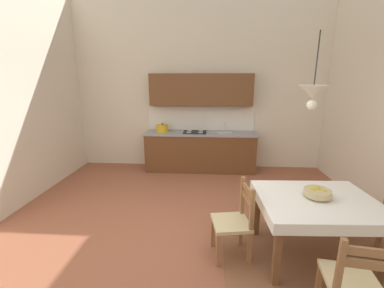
{
  "coord_description": "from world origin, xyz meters",
  "views": [
    {
      "loc": [
        0.24,
        -2.88,
        2.06
      ],
      "look_at": [
        -0.04,
        1.21,
        1.01
      ],
      "focal_mm": 23.49,
      "sensor_mm": 36.0,
      "label": 1
    }
  ],
  "objects_px": {
    "dining_chair_tv_side": "(234,222)",
    "dining_chair_camera_side": "(353,283)",
    "fruit_bowl": "(317,193)",
    "pendant_lamp": "(313,93)",
    "kitchen_cabinetry": "(200,134)",
    "dining_table": "(316,209)"
  },
  "relations": [
    {
      "from": "dining_chair_tv_side",
      "to": "dining_chair_camera_side",
      "type": "bearing_deg",
      "value": -44.27
    },
    {
      "from": "dining_chair_camera_side",
      "to": "fruit_bowl",
      "type": "bearing_deg",
      "value": 87.18
    },
    {
      "from": "dining_chair_camera_side",
      "to": "dining_chair_tv_side",
      "type": "bearing_deg",
      "value": 135.73
    },
    {
      "from": "dining_chair_tv_side",
      "to": "pendant_lamp",
      "type": "distance_m",
      "value": 1.69
    },
    {
      "from": "dining_chair_camera_side",
      "to": "pendant_lamp",
      "type": "distance_m",
      "value": 1.8
    },
    {
      "from": "fruit_bowl",
      "to": "pendant_lamp",
      "type": "relative_size",
      "value": 0.37
    },
    {
      "from": "kitchen_cabinetry",
      "to": "pendant_lamp",
      "type": "bearing_deg",
      "value": -65.54
    },
    {
      "from": "dining_table",
      "to": "dining_chair_tv_side",
      "type": "height_order",
      "value": "dining_chair_tv_side"
    },
    {
      "from": "fruit_bowl",
      "to": "dining_table",
      "type": "bearing_deg",
      "value": -97.5
    },
    {
      "from": "kitchen_cabinetry",
      "to": "fruit_bowl",
      "type": "bearing_deg",
      "value": -63.59
    },
    {
      "from": "kitchen_cabinetry",
      "to": "dining_chair_camera_side",
      "type": "xyz_separation_m",
      "value": [
        1.41,
        -3.86,
        -0.41
      ]
    },
    {
      "from": "dining_table",
      "to": "dining_chair_tv_side",
      "type": "xyz_separation_m",
      "value": [
        -0.93,
        -0.03,
        -0.19
      ]
    },
    {
      "from": "dining_chair_camera_side",
      "to": "pendant_lamp",
      "type": "xyz_separation_m",
      "value": [
        -0.11,
        1.0,
        1.49
      ]
    },
    {
      "from": "kitchen_cabinetry",
      "to": "fruit_bowl",
      "type": "relative_size",
      "value": 8.4
    },
    {
      "from": "dining_table",
      "to": "fruit_bowl",
      "type": "distance_m",
      "value": 0.19
    },
    {
      "from": "dining_chair_camera_side",
      "to": "fruit_bowl",
      "type": "relative_size",
      "value": 3.1
    },
    {
      "from": "dining_chair_tv_side",
      "to": "pendant_lamp",
      "type": "xyz_separation_m",
      "value": [
        0.78,
        0.14,
        1.49
      ]
    },
    {
      "from": "kitchen_cabinetry",
      "to": "dining_chair_camera_side",
      "type": "bearing_deg",
      "value": -70.0
    },
    {
      "from": "kitchen_cabinetry",
      "to": "dining_table",
      "type": "xyz_separation_m",
      "value": [
        1.45,
        -2.96,
        -0.22
      ]
    },
    {
      "from": "kitchen_cabinetry",
      "to": "dining_table",
      "type": "relative_size",
      "value": 1.86
    },
    {
      "from": "dining_chair_camera_side",
      "to": "dining_chair_tv_side",
      "type": "relative_size",
      "value": 1.0
    },
    {
      "from": "pendant_lamp",
      "to": "dining_table",
      "type": "bearing_deg",
      "value": -35.16
    }
  ]
}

